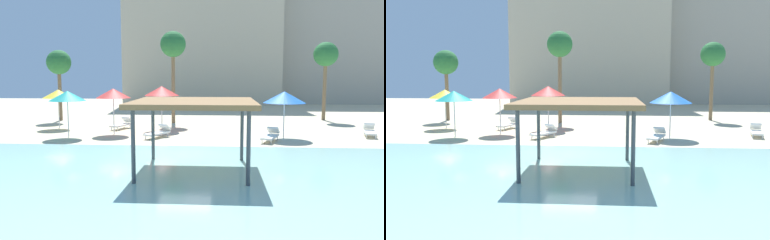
# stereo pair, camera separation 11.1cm
# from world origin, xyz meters

# --- Properties ---
(ground_plane) EXTENTS (80.00, 80.00, 0.00)m
(ground_plane) POSITION_xyz_m (0.00, 0.00, 0.00)
(ground_plane) COLOR beige
(lagoon_water) EXTENTS (44.00, 13.50, 0.04)m
(lagoon_water) POSITION_xyz_m (0.00, -5.25, 0.02)
(lagoon_water) COLOR #99D1C6
(lagoon_water) RESTS_ON ground
(shade_pavilion) EXTENTS (4.44, 4.44, 2.66)m
(shade_pavilion) POSITION_xyz_m (0.68, -3.45, 2.51)
(shade_pavilion) COLOR #42474C
(shade_pavilion) RESTS_ON ground
(beach_umbrella_red_0) EXTENTS (2.09, 2.09, 2.79)m
(beach_umbrella_red_0) POSITION_xyz_m (-4.81, 5.32, 2.50)
(beach_umbrella_red_0) COLOR silver
(beach_umbrella_red_0) RESTS_ON ground
(beach_umbrella_blue_1) EXTENTS (2.37, 2.37, 2.67)m
(beach_umbrella_blue_1) POSITION_xyz_m (5.25, 4.52, 2.34)
(beach_umbrella_blue_1) COLOR silver
(beach_umbrella_blue_1) RESTS_ON ground
(beach_umbrella_yellow_2) EXTENTS (2.04, 2.04, 2.62)m
(beach_umbrella_yellow_2) POSITION_xyz_m (-9.21, 7.59, 2.34)
(beach_umbrella_yellow_2) COLOR silver
(beach_umbrella_yellow_2) RESTS_ON ground
(beach_umbrella_teal_3) EXTENTS (2.09, 2.09, 2.69)m
(beach_umbrella_teal_3) POSITION_xyz_m (-7.10, 3.95, 2.40)
(beach_umbrella_teal_3) COLOR silver
(beach_umbrella_teal_3) RESTS_ON ground
(beach_umbrella_red_4) EXTENTS (2.24, 2.24, 2.88)m
(beach_umbrella_red_4) POSITION_xyz_m (-2.15, 7.23, 2.57)
(beach_umbrella_red_4) COLOR silver
(beach_umbrella_red_4) RESTS_ON ground
(lounge_chair_0) EXTENTS (1.08, 1.99, 0.74)m
(lounge_chair_0) POSITION_xyz_m (10.40, 5.55, 0.33)
(lounge_chair_0) COLOR white
(lounge_chair_0) RESTS_ON ground
(lounge_chair_1) EXTENTS (1.44, 1.95, 0.74)m
(lounge_chair_1) POSITION_xyz_m (-1.88, 4.25, 0.33)
(lounge_chair_1) COLOR white
(lounge_chair_1) RESTS_ON ground
(lounge_chair_2) EXTENTS (1.20, 1.99, 0.74)m
(lounge_chair_2) POSITION_xyz_m (-4.90, 7.72, 0.33)
(lounge_chair_2) COLOR white
(lounge_chair_2) RESTS_ON ground
(lounge_chair_3) EXTENTS (1.25, 1.98, 0.74)m
(lounge_chair_3) POSITION_xyz_m (4.40, 3.44, 0.33)
(lounge_chair_3) COLOR white
(lounge_chair_3) RESTS_ON ground
(palm_tree_0) EXTENTS (1.90, 1.90, 5.53)m
(palm_tree_0) POSITION_xyz_m (-11.01, 12.13, 4.47)
(palm_tree_0) COLOR brown
(palm_tree_0) RESTS_ON ground
(palm_tree_1) EXTENTS (1.90, 1.90, 6.80)m
(palm_tree_1) POSITION_xyz_m (-1.87, 11.13, 5.67)
(palm_tree_1) COLOR brown
(palm_tree_1) RESTS_ON ground
(palm_tree_2) EXTENTS (1.90, 1.90, 6.17)m
(palm_tree_2) POSITION_xyz_m (9.90, 13.82, 5.07)
(palm_tree_2) COLOR brown
(palm_tree_2) RESTS_ON ground
(hotel_block_0) EXTENTS (18.83, 10.41, 17.70)m
(hotel_block_0) POSITION_xyz_m (-0.61, 33.01, 8.85)
(hotel_block_0) COLOR beige
(hotel_block_0) RESTS_ON ground
(hotel_block_1) EXTENTS (19.16, 11.23, 15.58)m
(hotel_block_1) POSITION_xyz_m (17.83, 36.44, 7.79)
(hotel_block_1) COLOR #B2A893
(hotel_block_1) RESTS_ON ground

